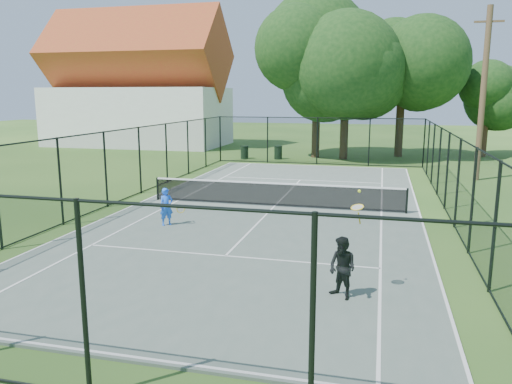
% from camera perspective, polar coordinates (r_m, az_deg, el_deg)
% --- Properties ---
extents(ground, '(120.00, 120.00, 0.00)m').
position_cam_1_polar(ground, '(19.73, 2.13, -1.81)').
color(ground, '#29501B').
extents(tennis_court, '(11.00, 24.00, 0.06)m').
position_cam_1_polar(tennis_court, '(19.73, 2.13, -1.72)').
color(tennis_court, '#57665C').
rests_on(tennis_court, ground).
extents(tennis_net, '(10.08, 0.08, 0.95)m').
position_cam_1_polar(tennis_net, '(19.61, 2.14, -0.16)').
color(tennis_net, black).
rests_on(tennis_net, tennis_court).
extents(fence, '(13.10, 26.10, 3.00)m').
position_cam_1_polar(fence, '(19.46, 2.16, 2.50)').
color(fence, black).
rests_on(fence, ground).
extents(tree_near_left, '(7.68, 7.68, 10.02)m').
position_cam_1_polar(tree_near_left, '(35.86, 7.01, 13.79)').
color(tree_near_left, '#332114').
rests_on(tree_near_left, ground).
extents(tree_near_mid, '(7.17, 7.17, 9.37)m').
position_cam_1_polar(tree_near_mid, '(35.05, 10.25, 13.13)').
color(tree_near_mid, '#332114').
rests_on(tree_near_mid, ground).
extents(tree_near_right, '(6.66, 6.66, 9.19)m').
position_cam_1_polar(tree_near_right, '(37.51, 16.39, 12.82)').
color(tree_near_right, '#332114').
rests_on(tree_near_right, ground).
extents(tree_far_right, '(4.83, 4.83, 6.39)m').
position_cam_1_polar(tree_far_right, '(39.45, 24.82, 9.40)').
color(tree_far_right, '#332114').
rests_on(tree_far_right, ground).
extents(building, '(15.30, 8.15, 11.87)m').
position_cam_1_polar(building, '(45.91, -13.34, 11.41)').
color(building, silver).
rests_on(building, ground).
extents(trash_bin_left, '(0.58, 0.58, 0.91)m').
position_cam_1_polar(trash_bin_left, '(34.94, -1.32, 4.57)').
color(trash_bin_left, black).
rests_on(trash_bin_left, ground).
extents(trash_bin_right, '(0.58, 0.58, 0.93)m').
position_cam_1_polar(trash_bin_right, '(34.70, 2.55, 4.54)').
color(trash_bin_right, black).
rests_on(trash_bin_right, ground).
extents(utility_pole, '(1.40, 0.30, 8.74)m').
position_cam_1_polar(utility_pole, '(28.25, 24.52, 10.16)').
color(utility_pole, '#4C3823').
rests_on(utility_pole, ground).
extents(player_blue, '(0.86, 0.54, 1.27)m').
position_cam_1_polar(player_blue, '(17.01, -10.19, -1.67)').
color(player_blue, blue).
rests_on(player_blue, tennis_court).
extents(player_black, '(0.83, 0.89, 2.32)m').
position_cam_1_polar(player_black, '(10.95, 9.85, -8.52)').
color(player_black, black).
rests_on(player_black, tennis_court).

